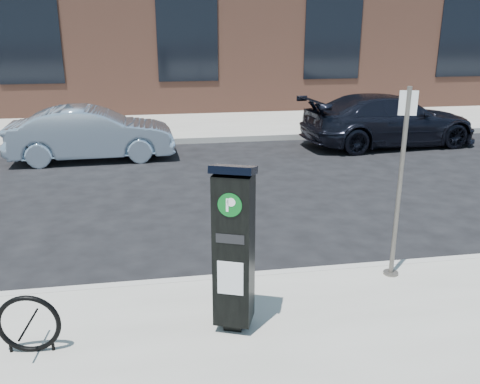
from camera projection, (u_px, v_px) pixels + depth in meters
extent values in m
plane|color=black|center=(263.00, 283.00, 6.27)|extent=(120.00, 120.00, 0.00)
cube|color=gray|center=(186.00, 107.00, 19.36)|extent=(60.00, 12.00, 0.15)
cube|color=#9E9B93|center=(263.00, 279.00, 6.22)|extent=(60.00, 0.12, 0.16)
cube|color=#9E9B93|center=(201.00, 140.00, 13.75)|extent=(60.00, 0.12, 0.16)
cube|color=brown|center=(178.00, 1.00, 20.94)|extent=(28.00, 10.00, 8.00)
cube|color=black|center=(26.00, 27.00, 15.76)|extent=(2.00, 0.06, 3.50)
cube|color=black|center=(187.00, 27.00, 16.55)|extent=(2.00, 0.06, 3.50)
cube|color=black|center=(333.00, 27.00, 17.35)|extent=(2.00, 0.06, 3.50)
cube|color=black|center=(467.00, 27.00, 18.15)|extent=(2.00, 0.06, 3.50)
cube|color=black|center=(234.00, 323.00, 5.09)|extent=(0.23, 0.23, 0.09)
cube|color=black|center=(234.00, 250.00, 4.84)|extent=(0.45, 0.42, 1.51)
cube|color=black|center=(234.00, 170.00, 4.59)|extent=(0.49, 0.47, 0.14)
cylinder|color=#064E17|center=(230.00, 205.00, 4.53)|extent=(0.21, 0.09, 0.22)
cube|color=white|center=(230.00, 205.00, 4.53)|extent=(0.08, 0.04, 0.12)
cube|color=silver|center=(230.00, 278.00, 4.76)|extent=(0.23, 0.10, 0.34)
cube|color=black|center=(230.00, 239.00, 4.63)|extent=(0.25, 0.11, 0.09)
cylinder|color=#534F49|center=(391.00, 273.00, 6.18)|extent=(0.18, 0.18, 0.03)
cylinder|color=#534F49|center=(400.00, 186.00, 5.83)|extent=(0.05, 0.05, 2.26)
cube|color=silver|center=(408.00, 103.00, 5.53)|extent=(0.19, 0.08, 0.27)
torus|color=black|center=(29.00, 324.00, 4.63)|extent=(0.59, 0.11, 0.58)
cylinder|color=black|center=(11.00, 346.00, 4.69)|extent=(0.03, 0.03, 0.12)
cylinder|color=black|center=(53.00, 345.00, 4.71)|extent=(0.03, 0.03, 0.12)
imported|color=#9BB0C5|center=(92.00, 134.00, 11.90)|extent=(3.83, 1.46, 1.24)
imported|color=black|center=(389.00, 120.00, 13.31)|extent=(4.78, 2.27, 1.34)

